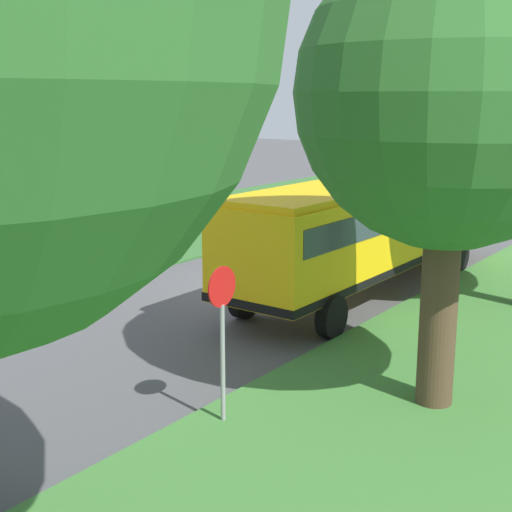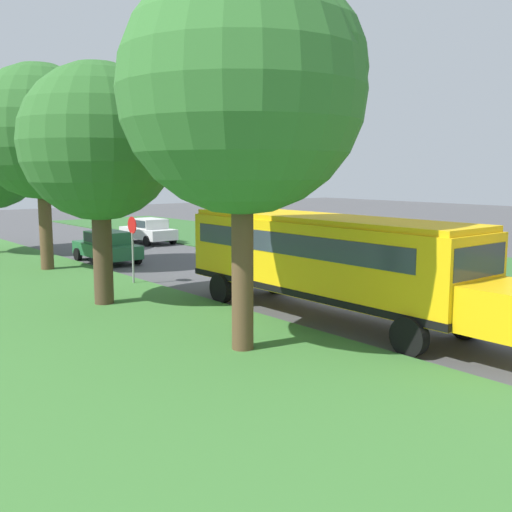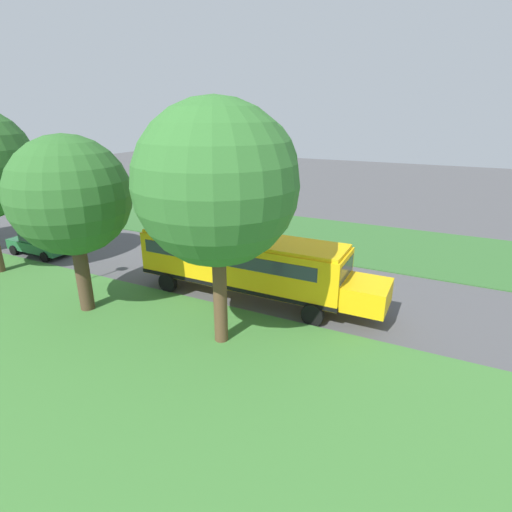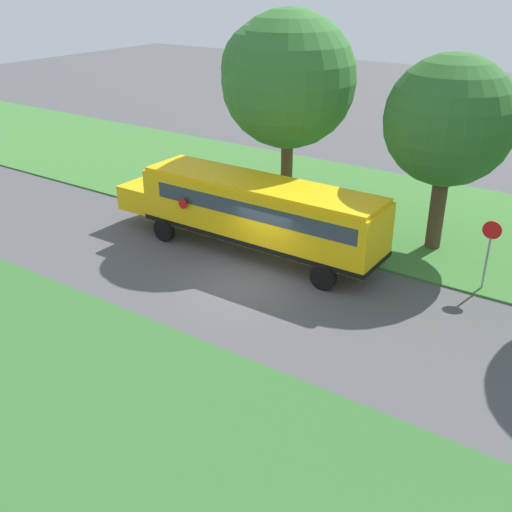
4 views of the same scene
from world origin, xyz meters
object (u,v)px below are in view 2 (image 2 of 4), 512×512
object	(u,v)px
car_green_nearest	(107,245)
school_bus	(330,257)
oak_tree_beside_bus	(251,85)
car_white_middle	(148,229)
oak_tree_roadside_mid	(97,144)
stop_sign	(133,242)
oak_tree_far_end	(40,131)

from	to	relation	value
car_green_nearest	school_bus	bearing A→B (deg)	-89.07
car_green_nearest	oak_tree_beside_bus	bearing A→B (deg)	-103.05
car_white_middle	oak_tree_beside_bus	world-z (taller)	oak_tree_beside_bus
oak_tree_roadside_mid	stop_sign	size ratio (longest dim) A/B	2.93
oak_tree_roadside_mid	stop_sign	distance (m)	5.29
school_bus	car_green_nearest	xyz separation A→B (m)	(-0.25, 15.07, -1.05)
car_white_middle	oak_tree_roadside_mid	bearing A→B (deg)	-123.83
oak_tree_far_end	stop_sign	world-z (taller)	oak_tree_far_end
car_white_middle	oak_tree_far_end	xyz separation A→B (m)	(-8.93, -6.64, 5.39)
school_bus	stop_sign	xyz separation A→B (m)	(-2.05, 8.88, -0.19)
school_bus	car_white_middle	xyz separation A→B (m)	(5.35, 21.03, -1.05)
car_green_nearest	oak_tree_far_end	world-z (taller)	oak_tree_far_end
oak_tree_beside_bus	oak_tree_roadside_mid	size ratio (longest dim) A/B	1.17
oak_tree_beside_bus	oak_tree_far_end	size ratio (longest dim) A/B	1.02
car_white_middle	stop_sign	bearing A→B (deg)	-121.34
oak_tree_beside_bus	oak_tree_far_end	xyz separation A→B (m)	(0.43, 15.57, -0.27)
car_green_nearest	stop_sign	distance (m)	6.51
school_bus	oak_tree_beside_bus	xyz separation A→B (m)	(-4.01, -1.18, 4.61)
school_bus	stop_sign	distance (m)	9.11
oak_tree_roadside_mid	oak_tree_far_end	xyz separation A→B (m)	(1.07, 8.29, 0.86)
oak_tree_far_end	stop_sign	bearing A→B (deg)	-74.44
oak_tree_roadside_mid	car_green_nearest	bearing A→B (deg)	63.86
car_green_nearest	stop_sign	bearing A→B (deg)	-106.20
car_green_nearest	oak_tree_roadside_mid	size ratio (longest dim) A/B	0.55
school_bus	oak_tree_roadside_mid	xyz separation A→B (m)	(-4.65, 6.09, 3.48)
car_green_nearest	oak_tree_roadside_mid	xyz separation A→B (m)	(-4.41, -8.98, 4.53)
car_white_middle	oak_tree_beside_bus	xyz separation A→B (m)	(-9.37, -22.21, 5.66)
oak_tree_roadside_mid	stop_sign	world-z (taller)	oak_tree_roadside_mid
car_white_middle	oak_tree_far_end	size ratio (longest dim) A/B	0.48
car_white_middle	stop_sign	xyz separation A→B (m)	(-7.40, -12.15, 0.86)
car_white_middle	oak_tree_far_end	world-z (taller)	oak_tree_far_end
school_bus	oak_tree_beside_bus	distance (m)	6.22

